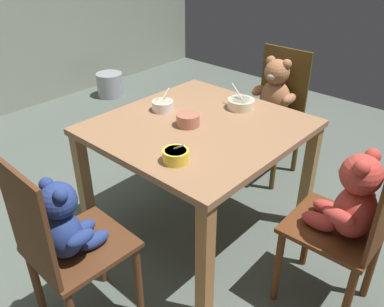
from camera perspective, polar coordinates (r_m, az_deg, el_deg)
ground_plane at (r=2.54m, az=0.85°, el=-10.79°), size 5.20×5.20×0.04m
dining_table at (r=2.18m, az=0.97°, el=1.84°), size 1.02×0.98×0.71m
teddy_chair_near_front at (r=1.86m, az=21.62°, el=-7.50°), size 0.38×0.41×0.87m
teddy_chair_near_left at (r=1.73m, az=-17.50°, el=-10.92°), size 0.41×0.38×0.91m
teddy_chair_near_right at (r=2.88m, az=11.54°, el=7.73°), size 0.39×0.41×0.90m
porridge_bowl_cream_near_right at (r=2.34m, az=6.95°, el=7.06°), size 0.15×0.16×0.13m
porridge_bowl_yellow_near_left at (r=1.79m, az=-2.32°, el=-0.28°), size 0.12×0.13×0.12m
porridge_bowl_terracotta_center at (r=2.11m, az=-0.56°, el=4.85°), size 0.12×0.12×0.06m
porridge_bowl_white_far_center at (r=2.30m, az=-4.16°, el=6.82°), size 0.13×0.12×0.12m
metal_pail at (r=4.47m, az=-11.57°, el=9.56°), size 0.28×0.28×0.25m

